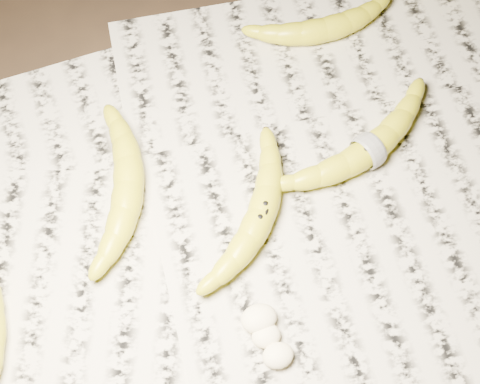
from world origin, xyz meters
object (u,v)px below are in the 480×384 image
object	(u,v)px
banana_center	(261,214)
banana_upper_a	(324,28)
banana_taped	(369,149)
banana_left_b	(128,186)

from	to	relation	value
banana_center	banana_upper_a	world-z (taller)	same
banana_taped	banana_upper_a	size ratio (longest dim) A/B	1.21
banana_upper_a	banana_taped	bearing A→B (deg)	-93.51
banana_left_b	banana_upper_a	size ratio (longest dim) A/B	1.08
banana_taped	banana_upper_a	distance (m)	0.19
banana_left_b	banana_taped	xyz separation A→B (m)	(0.29, -0.04, -0.00)
banana_center	banana_taped	xyz separation A→B (m)	(0.15, 0.04, 0.00)
banana_center	banana_taped	distance (m)	0.16
banana_center	banana_left_b	bearing A→B (deg)	97.27
banana_left_b	banana_taped	distance (m)	0.29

